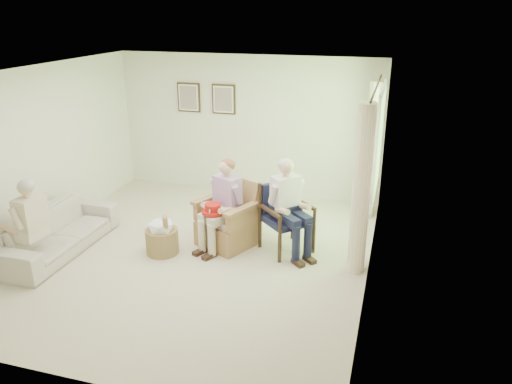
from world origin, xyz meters
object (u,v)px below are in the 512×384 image
Objects in this scene: red_hat at (213,209)px; person_wicker at (224,199)px; sofa at (57,232)px; person_sofa at (27,220)px; person_dark at (286,201)px; wood_armchair at (288,214)px; hatbox at (162,236)px; wicker_armchair at (228,224)px.

person_wicker is at bearing 58.98° from red_hat.
person_wicker is (2.33, 0.80, 0.46)m from sofa.
sofa is 0.68m from person_sofa.
person_wicker is at bearing 139.35° from person_dark.
wood_armchair reaches higher than hatbox.
wicker_armchair is 2.79m from person_sofa.
sofa is 1.50× the size of person_dark.
person_dark reaches higher than person_sofa.
hatbox is at bearing -126.79° from person_wicker.
person_wicker is at bearing 28.08° from hatbox.
person_sofa is (-3.23, -1.43, -0.09)m from person_dark.
wood_armchair is 3.61m from person_sofa.
wood_armchair is 0.31m from person_dark.
wood_armchair is 0.72× the size of person_dark.
hatbox is (-1.72, -0.53, -0.54)m from person_dark.
sofa is at bearing -164.48° from red_hat.
person_dark reaches higher than red_hat.
red_hat is at bearing -74.48° from sofa.
red_hat is at bearing -95.89° from person_wicker.
person_wicker reaches higher than person_sofa.
wood_armchair is at bearing 32.84° from wicker_armchair.
hatbox is at bearing -120.17° from wicker_armchair.
person_dark is at bearing 22.47° from wicker_armchair.
person_dark reaches higher than hatbox.
wood_armchair is 1.11m from red_hat.
wood_armchair is at bearing 23.33° from red_hat.
red_hat is at bearing 157.06° from wood_armchair.
sofa is (-3.23, -1.05, -0.24)m from wood_armchair.
sofa is at bearing -135.92° from person_wicker.
hatbox is (-0.71, -0.25, -0.40)m from red_hat.
sofa is 2.51m from person_wicker.
wood_armchair is at bearing 40.78° from person_wicker.
hatbox is at bearing -160.32° from red_hat.
sofa is 3.39m from person_dark.
wood_armchair is (0.90, 0.12, 0.23)m from wicker_armchair.
wood_armchair is 3.41m from sofa.
wood_armchair is 1.87m from hatbox.
red_hat is at bearing 148.81° from person_dark.
person_sofa is 1.81× the size of hatbox.
wood_armchair is at bearing 21.84° from hatbox.
wicker_armchair is at bearing 70.62° from red_hat.
wood_armchair is at bearing 119.05° from person_sofa.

